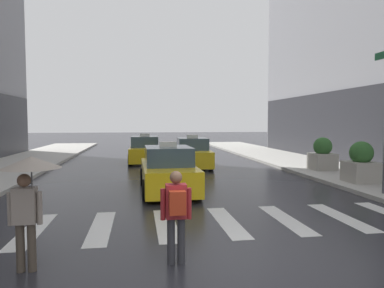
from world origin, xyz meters
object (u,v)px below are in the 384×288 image
object	(u,v)px
planter_near_corner	(361,164)
taxi_third	(145,151)
taxi_lead	(168,171)
pedestrian_with_umbrella	(29,182)
pedestrian_with_backpack	(176,210)
taxi_second	(192,154)
planter_mid_block	(323,155)

from	to	relation	value
planter_near_corner	taxi_third	bearing A→B (deg)	131.35
taxi_lead	pedestrian_with_umbrella	bearing A→B (deg)	-113.60
taxi_lead	pedestrian_with_backpack	size ratio (longest dim) A/B	2.77
pedestrian_with_backpack	planter_near_corner	size ratio (longest dim) A/B	1.03
taxi_second	taxi_third	xyz separation A→B (m)	(-2.57, 2.58, 0.00)
taxi_lead	pedestrian_with_backpack	distance (m)	6.61
planter_near_corner	pedestrian_with_backpack	bearing A→B (deg)	-140.73
taxi_lead	taxi_third	distance (m)	9.32
taxi_third	taxi_lead	bearing A→B (deg)	-85.92
taxi_third	pedestrian_with_backpack	size ratio (longest dim) A/B	2.77
taxi_third	pedestrian_with_umbrella	bearing A→B (deg)	-97.85
pedestrian_with_umbrella	planter_mid_block	xyz separation A→B (m)	(10.79, 10.03, -0.64)
pedestrian_with_backpack	planter_mid_block	world-z (taller)	planter_mid_block
taxi_second	planter_mid_block	xyz separation A→B (m)	(6.04, -3.20, 0.15)
planter_near_corner	planter_mid_block	bearing A→B (deg)	84.11
planter_mid_block	taxi_second	bearing A→B (deg)	152.09
taxi_lead	planter_mid_block	world-z (taller)	taxi_lead
taxi_lead	planter_near_corner	distance (m)	7.58
taxi_lead	taxi_second	bearing A→B (deg)	74.12
taxi_second	taxi_lead	bearing A→B (deg)	-105.88
taxi_second	planter_mid_block	world-z (taller)	taxi_second
taxi_second	pedestrian_with_umbrella	world-z (taller)	pedestrian_with_umbrella
taxi_lead	planter_mid_block	size ratio (longest dim) A/B	2.85
planter_near_corner	taxi_second	bearing A→B (deg)	129.88
taxi_third	pedestrian_with_backpack	bearing A→B (deg)	-89.07
taxi_third	planter_near_corner	world-z (taller)	taxi_third
pedestrian_with_backpack	planter_near_corner	world-z (taller)	planter_near_corner
pedestrian_with_umbrella	taxi_third	bearing A→B (deg)	82.15
taxi_lead	pedestrian_with_backpack	xyz separation A→B (m)	(-0.40, -6.59, 0.25)
taxi_third	planter_mid_block	distance (m)	10.37
taxi_second	planter_mid_block	distance (m)	6.83
pedestrian_with_backpack	taxi_third	bearing A→B (deg)	90.93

